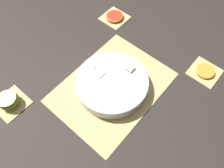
% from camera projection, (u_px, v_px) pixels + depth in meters
% --- Properties ---
extents(ground_plane, '(6.00, 6.00, 0.00)m').
position_uv_depth(ground_plane, '(112.00, 87.00, 0.89)').
color(ground_plane, '#2D2823').
extents(bamboo_mat_center, '(0.46, 0.34, 0.01)m').
position_uv_depth(bamboo_mat_center, '(112.00, 87.00, 0.88)').
color(bamboo_mat_center, '#D6B775').
rests_on(bamboo_mat_center, ground_plane).
extents(coaster_mat_near_right, '(0.12, 0.12, 0.01)m').
position_uv_depth(coaster_mat_near_right, '(205.00, 72.00, 0.92)').
color(coaster_mat_near_right, '#D6B775').
rests_on(coaster_mat_near_right, ground_plane).
extents(coaster_mat_far_left, '(0.12, 0.12, 0.01)m').
position_uv_depth(coaster_mat_far_left, '(11.00, 103.00, 0.85)').
color(coaster_mat_far_left, '#D6B775').
rests_on(coaster_mat_far_left, ground_plane).
extents(coaster_mat_far_right, '(0.12, 0.12, 0.01)m').
position_uv_depth(coaster_mat_far_right, '(115.00, 18.00, 1.09)').
color(coaster_mat_far_right, '#D6B775').
rests_on(coaster_mat_far_right, ground_plane).
extents(fruit_salad_bowl, '(0.29, 0.29, 0.06)m').
position_uv_depth(fruit_salad_bowl, '(112.00, 83.00, 0.86)').
color(fruit_salad_bowl, silver).
rests_on(fruit_salad_bowl, bamboo_mat_center).
extents(apple_half, '(0.08, 0.08, 0.04)m').
position_uv_depth(apple_half, '(8.00, 100.00, 0.83)').
color(apple_half, '#7FAD38').
rests_on(apple_half, coaster_mat_far_left).
extents(orange_slice_whole, '(0.08, 0.08, 0.01)m').
position_uv_depth(orange_slice_whole, '(205.00, 71.00, 0.92)').
color(orange_slice_whole, '#F9A338').
rests_on(orange_slice_whole, coaster_mat_near_right).
extents(grapefruit_slice, '(0.09, 0.09, 0.01)m').
position_uv_depth(grapefruit_slice, '(115.00, 16.00, 1.08)').
color(grapefruit_slice, red).
rests_on(grapefruit_slice, coaster_mat_far_right).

